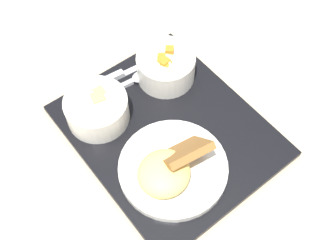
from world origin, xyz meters
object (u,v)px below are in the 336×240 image
Objects in this scene: knife at (119,75)px; bowl_salad at (166,66)px; plate_main at (171,168)px; spoon at (130,82)px; bowl_soup at (97,108)px.

bowl_salad is at bearing -31.83° from knife.
spoon is (-0.21, 0.06, -0.01)m from plate_main.
bowl_salad is at bearing 144.66° from plate_main.
plate_main is at bearing -35.34° from bowl_salad.
plate_main is 1.09× the size of knife.
bowl_soup is 0.80× the size of spoon.
bowl_salad reaches higher than spoon.
bowl_soup is 0.67× the size of knife.
knife is at bearing -127.68° from bowl_salad.
plate_main is 0.24m from knife.
bowl_soup is at bearing -156.81° from spoon.
plate_main is at bearing 11.28° from bowl_soup.
bowl_salad reaches higher than bowl_soup.
bowl_salad is 0.99× the size of bowl_soup.
knife is (-0.06, 0.09, -0.03)m from bowl_soup.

